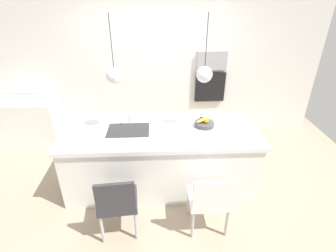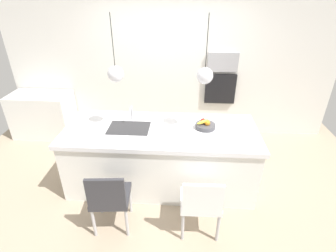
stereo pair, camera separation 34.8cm
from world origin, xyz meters
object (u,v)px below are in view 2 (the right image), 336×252
Objects in this scene: fruit_bowl at (205,125)px; chair_middle at (201,202)px; oven at (220,89)px; chair_near at (110,197)px; microwave at (223,62)px.

chair_middle is (-0.07, -0.96, -0.47)m from fruit_bowl.
oven is at bearing 76.28° from fruit_bowl.
chair_near is at bearing -120.95° from oven.
chair_middle is at bearing -100.14° from microwave.
microwave is 2.68m from chair_middle.
fruit_bowl is 0.50× the size of microwave.
chair_near reaches higher than chair_middle.
fruit_bowl is 1.56m from oven.
microwave is (0.37, 1.51, 0.48)m from fruit_bowl.
oven reaches higher than fruit_bowl.
microwave is at bearing 76.28° from fruit_bowl.
fruit_bowl is at bearing 40.74° from chair_near.
chair_near is at bearing -179.90° from chair_middle.
oven is 0.67× the size of chair_middle.
microwave is at bearing 79.86° from chair_middle.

